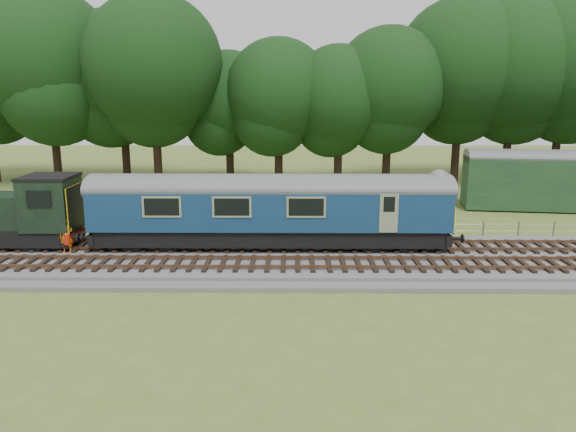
{
  "coord_description": "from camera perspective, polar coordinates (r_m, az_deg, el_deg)",
  "views": [
    {
      "loc": [
        1.16,
        -26.54,
        8.28
      ],
      "look_at": [
        0.91,
        1.4,
        2.0
      ],
      "focal_mm": 35.0,
      "sensor_mm": 36.0,
      "label": 1
    }
  ],
  "objects": [
    {
      "name": "ground",
      "position": [
        27.82,
        -1.91,
        -4.65
      ],
      "size": [
        120.0,
        120.0,
        0.0
      ],
      "primitive_type": "plane",
      "color": "#4B6926",
      "rests_on": "ground"
    },
    {
      "name": "ballast",
      "position": [
        27.77,
        -1.91,
        -4.31
      ],
      "size": [
        70.0,
        7.0,
        0.35
      ],
      "primitive_type": "cube",
      "color": "#4C4C4F",
      "rests_on": "ground"
    },
    {
      "name": "fence",
      "position": [
        32.14,
        -1.58,
        -2.26
      ],
      "size": [
        64.0,
        0.12,
        1.0
      ],
      "primitive_type": null,
      "color": "#6B6054",
      "rests_on": "ground"
    },
    {
      "name": "track_south",
      "position": [
        26.17,
        -2.06,
        -4.83
      ],
      "size": [
        67.2,
        2.4,
        0.21
      ],
      "color": "black",
      "rests_on": "ballast"
    },
    {
      "name": "track_north",
      "position": [
        29.05,
        -1.8,
        -3.05
      ],
      "size": [
        67.2,
        2.4,
        0.21
      ],
      "color": "black",
      "rests_on": "ballast"
    },
    {
      "name": "dmu_railcar",
      "position": [
        28.53,
        -1.81,
        1.19
      ],
      "size": [
        18.05,
        2.86,
        3.88
      ],
      "color": "black",
      "rests_on": "ground"
    },
    {
      "name": "tree_line",
      "position": [
        49.25,
        -0.85,
        2.99
      ],
      "size": [
        70.0,
        8.0,
        18.0
      ],
      "primitive_type": null,
      "color": "black",
      "rests_on": "ground"
    },
    {
      "name": "worker",
      "position": [
        29.92,
        -21.61,
        -1.86
      ],
      "size": [
        0.68,
        0.49,
        1.76
      ],
      "primitive_type": "imported",
      "rotation": [
        0.0,
        0.0,
        0.1
      ],
      "color": "orange",
      "rests_on": "ballast"
    }
  ]
}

